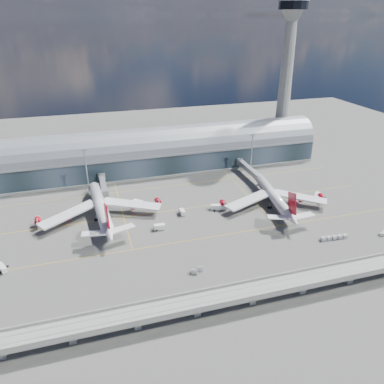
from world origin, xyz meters
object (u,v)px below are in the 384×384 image
object	(u,v)px
service_truck_2	(219,207)
cargo_train_0	(197,270)
service_truck_0	(2,268)
service_truck_5	(138,202)
cargo_train_1	(334,238)
airliner_left	(101,208)
service_truck_1	(160,227)
service_truck_4	(182,212)
floodlight_mast_left	(87,170)
control_tower	(286,81)
airliner_right	(274,198)
floodlight_mast_right	(252,153)
service_truck_3	(317,196)

from	to	relation	value
service_truck_2	cargo_train_0	xyz separation A→B (m)	(-26.16, -46.55, -0.53)
service_truck_0	service_truck_5	xyz separation A→B (m)	(60.50, 41.45, 0.03)
cargo_train_1	airliner_left	bearing A→B (deg)	58.79
service_truck_1	service_truck_4	xyz separation A→B (m)	(14.10, 11.33, -0.11)
floodlight_mast_left	service_truck_0	xyz separation A→B (m)	(-36.31, -64.92, -12.35)
control_tower	airliner_left	size ratio (longest dim) A/B	1.58
airliner_right	service_truck_1	distance (m)	63.16
floodlight_mast_right	service_truck_1	distance (m)	88.35
airliner_left	service_truck_1	bearing A→B (deg)	-40.98
airliner_left	service_truck_3	xyz separation A→B (m)	(114.66, -12.10, -4.04)
airliner_right	airliner_left	bearing A→B (deg)	-179.96
service_truck_5	floodlight_mast_right	bearing A→B (deg)	-30.19
service_truck_0	cargo_train_0	world-z (taller)	service_truck_0
service_truck_1	service_truck_5	xyz separation A→B (m)	(-5.51, 28.64, -0.14)
service_truck_3	airliner_left	bearing A→B (deg)	-145.45
airliner_left	service_truck_1	world-z (taller)	airliner_left
service_truck_1	service_truck_4	world-z (taller)	service_truck_1
airliner_right	service_truck_5	xyz separation A→B (m)	(-68.26, 22.36, -3.61)
service_truck_0	service_truck_1	world-z (taller)	service_truck_1
control_tower	airliner_right	distance (m)	97.18
floodlight_mast_right	cargo_train_0	world-z (taller)	floodlight_mast_right
service_truck_0	service_truck_4	world-z (taller)	service_truck_4
airliner_right	service_truck_4	size ratio (longest dim) A/B	12.99
airliner_right	service_truck_2	size ratio (longest dim) A/B	7.15
service_truck_1	service_truck_3	distance (m)	89.78
floodlight_mast_left	service_truck_2	xyz separation A→B (m)	(63.20, -41.29, -12.12)
airliner_right	service_truck_0	xyz separation A→B (m)	(-128.76, -19.09, -3.64)
service_truck_5	cargo_train_0	world-z (taller)	service_truck_5
airliner_left	cargo_train_0	distance (m)	63.99
service_truck_5	service_truck_3	bearing A→B (deg)	-60.17
service_truck_3	cargo_train_0	size ratio (longest dim) A/B	1.14
cargo_train_0	service_truck_4	bearing A→B (deg)	14.00
floodlight_mast_left	service_truck_0	bearing A→B (deg)	-119.22
service_truck_2	service_truck_1	bearing A→B (deg)	124.97
floodlight_mast_left	airliner_right	distance (m)	103.56
floodlight_mast_left	cargo_train_0	bearing A→B (deg)	-67.13
floodlight_mast_left	service_truck_4	size ratio (longest dim) A/B	5.59
control_tower	service_truck_5	size ratio (longest dim) A/B	19.53
floodlight_mast_right	cargo_train_0	distance (m)	108.81
floodlight_mast_right	service_truck_5	distance (m)	80.31
service_truck_5	cargo_train_0	size ratio (longest dim) A/B	0.90
service_truck_0	airliner_right	bearing A→B (deg)	-18.91
floodlight_mast_right	cargo_train_1	size ratio (longest dim) A/B	1.93
airliner_right	service_truck_1	world-z (taller)	airliner_right
service_truck_1	cargo_train_1	xyz separation A→B (m)	(73.38, -30.64, -0.53)
cargo_train_1	cargo_train_0	bearing A→B (deg)	90.03
service_truck_0	service_truck_5	size ratio (longest dim) A/B	1.18
floodlight_mast_right	cargo_train_1	world-z (taller)	floodlight_mast_right
cargo_train_0	airliner_right	bearing A→B (deg)	-30.67
service_truck_5	airliner_left	bearing A→B (deg)	158.31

